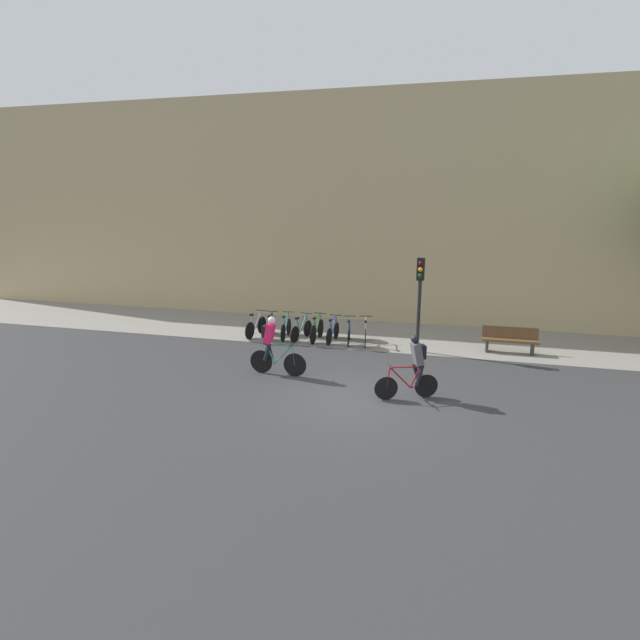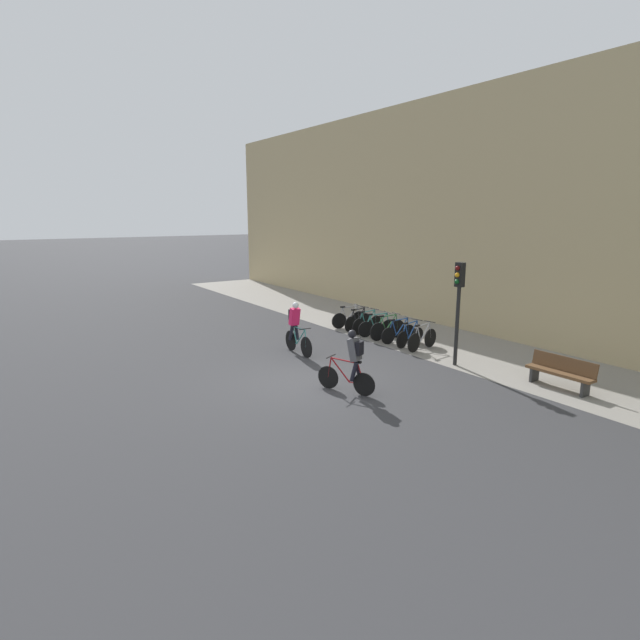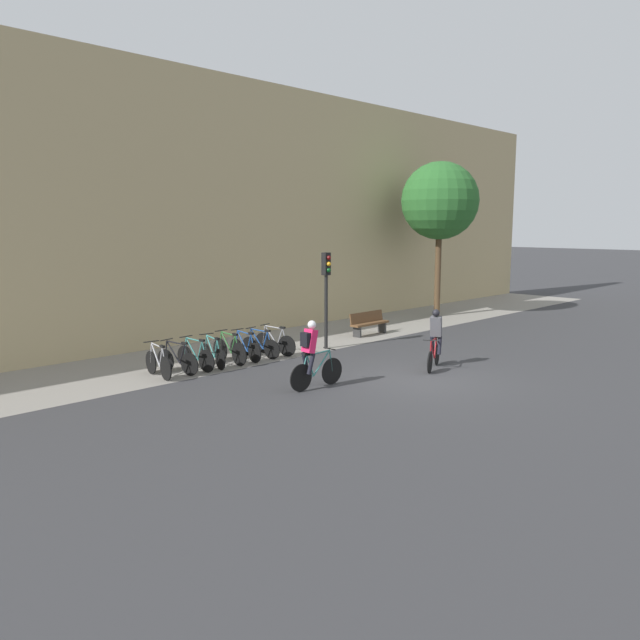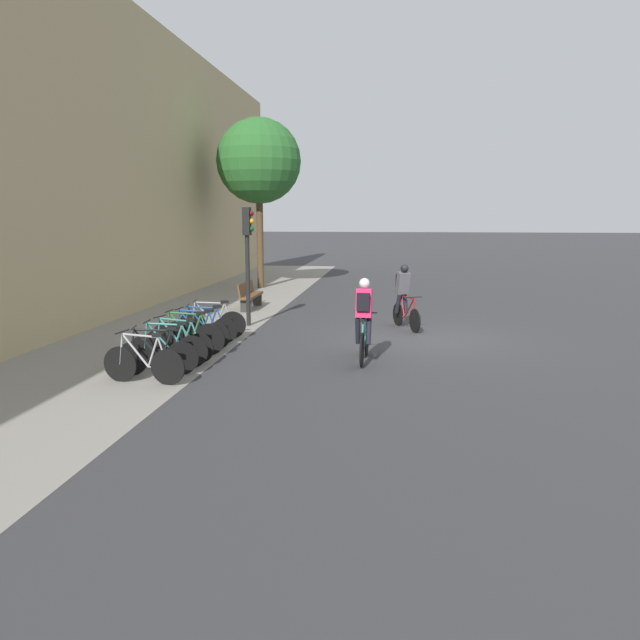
% 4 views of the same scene
% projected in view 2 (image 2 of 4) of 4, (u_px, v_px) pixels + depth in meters
% --- Properties ---
extents(ground, '(200.00, 200.00, 0.00)m').
position_uv_depth(ground, '(306.00, 382.00, 14.39)').
color(ground, '#333335').
extents(kerb_strip, '(44.00, 4.50, 0.01)m').
position_uv_depth(kerb_strip, '(463.00, 348.00, 18.08)').
color(kerb_strip, gray).
rests_on(kerb_strip, ground).
extents(building_facade, '(44.00, 0.60, 9.60)m').
position_uv_depth(building_facade, '(517.00, 213.00, 18.49)').
color(building_facade, tan).
rests_on(building_facade, ground).
extents(cyclist_pink, '(1.81, 0.46, 1.80)m').
position_uv_depth(cyclist_pink, '(296.00, 326.00, 17.24)').
color(cyclist_pink, black).
rests_on(cyclist_pink, ground).
extents(cyclist_grey, '(1.62, 0.77, 1.76)m').
position_uv_depth(cyclist_grey, '(352.00, 360.00, 13.29)').
color(cyclist_grey, black).
rests_on(cyclist_grey, ground).
extents(parked_bike_0, '(0.46, 1.64, 0.97)m').
position_uv_depth(parked_bike_0, '(349.00, 318.00, 21.23)').
color(parked_bike_0, black).
rests_on(parked_bike_0, ground).
extents(parked_bike_1, '(0.49, 1.60, 0.96)m').
position_uv_depth(parked_bike_1, '(358.00, 321.00, 20.73)').
color(parked_bike_1, black).
rests_on(parked_bike_1, ground).
extents(parked_bike_2, '(0.46, 1.64, 0.97)m').
position_uv_depth(parked_bike_2, '(367.00, 324.00, 20.23)').
color(parked_bike_2, black).
rests_on(parked_bike_2, ground).
extents(parked_bike_3, '(0.50, 1.65, 0.95)m').
position_uv_depth(parked_bike_3, '(377.00, 327.00, 19.73)').
color(parked_bike_3, black).
rests_on(parked_bike_3, ground).
extents(parked_bike_4, '(0.46, 1.70, 0.99)m').
position_uv_depth(parked_bike_4, '(388.00, 329.00, 19.23)').
color(parked_bike_4, black).
rests_on(parked_bike_4, ground).
extents(parked_bike_5, '(0.46, 1.62, 0.95)m').
position_uv_depth(parked_bike_5, '(398.00, 333.00, 18.74)').
color(parked_bike_5, black).
rests_on(parked_bike_5, ground).
extents(parked_bike_6, '(0.46, 1.56, 0.95)m').
position_uv_depth(parked_bike_6, '(410.00, 336.00, 18.24)').
color(parked_bike_6, black).
rests_on(parked_bike_6, ground).
extents(parked_bike_7, '(0.46, 1.67, 0.98)m').
position_uv_depth(parked_bike_7, '(422.00, 339.00, 17.73)').
color(parked_bike_7, black).
rests_on(parked_bike_7, ground).
extents(traffic_light_pole, '(0.26, 0.30, 3.29)m').
position_uv_depth(traffic_light_pole, '(459.00, 294.00, 15.53)').
color(traffic_light_pole, black).
rests_on(traffic_light_pole, ground).
extents(bench, '(1.86, 0.44, 0.89)m').
position_uv_depth(bench, '(561.00, 372.00, 13.78)').
color(bench, brown).
rests_on(bench, ground).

